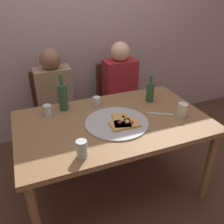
# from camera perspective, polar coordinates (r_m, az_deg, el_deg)

# --- Properties ---
(ground_plane) EXTENTS (8.00, 8.00, 0.00)m
(ground_plane) POSITION_cam_1_polar(r_m,az_deg,el_deg) (2.41, 0.23, -17.37)
(ground_plane) COLOR #513828
(back_wall) EXTENTS (6.00, 0.10, 2.60)m
(back_wall) POSITION_cam_1_polar(r_m,az_deg,el_deg) (2.85, -9.42, 19.72)
(back_wall) COLOR #B29EA3
(back_wall) RESTS_ON ground_plane
(dining_table) EXTENTS (1.53, 0.93, 0.75)m
(dining_table) POSITION_cam_1_polar(r_m,az_deg,el_deg) (1.98, 0.27, -3.87)
(dining_table) COLOR olive
(dining_table) RESTS_ON ground_plane
(pizza_tray) EXTENTS (0.50, 0.50, 0.01)m
(pizza_tray) POSITION_cam_1_polar(r_m,az_deg,el_deg) (1.90, 1.12, -2.53)
(pizza_tray) COLOR #ADADB2
(pizza_tray) RESTS_ON dining_table
(pizza_slice_last) EXTENTS (0.22, 0.13, 0.05)m
(pizza_slice_last) POSITION_cam_1_polar(r_m,az_deg,el_deg) (1.85, 3.10, -2.87)
(pizza_slice_last) COLOR tan
(pizza_slice_last) RESTS_ON pizza_tray
(pizza_slice_extra) EXTENTS (0.18, 0.25, 0.05)m
(pizza_slice_extra) POSITION_cam_1_polar(r_m,az_deg,el_deg) (1.89, 2.28, -2.11)
(pizza_slice_extra) COLOR tan
(pizza_slice_extra) RESTS_ON pizza_tray
(wine_bottle) EXTENTS (0.08, 0.08, 0.32)m
(wine_bottle) POSITION_cam_1_polar(r_m,az_deg,el_deg) (2.09, -11.60, 3.64)
(wine_bottle) COLOR #2D5133
(wine_bottle) RESTS_ON dining_table
(beer_bottle) EXTENTS (0.07, 0.07, 0.25)m
(beer_bottle) POSITION_cam_1_polar(r_m,az_deg,el_deg) (2.23, 9.04, 4.87)
(beer_bottle) COLOR #2D5133
(beer_bottle) RESTS_ON dining_table
(tumbler_near) EXTENTS (0.07, 0.07, 0.08)m
(tumbler_near) POSITION_cam_1_polar(r_m,az_deg,el_deg) (2.15, -3.67, 2.56)
(tumbler_near) COLOR silver
(tumbler_near) RESTS_ON dining_table
(tumbler_far) EXTENTS (0.08, 0.08, 0.12)m
(tumbler_far) POSITION_cam_1_polar(r_m,az_deg,el_deg) (2.05, 16.32, 0.44)
(tumbler_far) COLOR beige
(tumbler_far) RESTS_ON dining_table
(wine_glass) EXTENTS (0.07, 0.07, 0.09)m
(wine_glass) POSITION_cam_1_polar(r_m,az_deg,el_deg) (2.06, -15.04, 0.45)
(wine_glass) COLOR silver
(wine_glass) RESTS_ON dining_table
(short_glass) EXTENTS (0.07, 0.07, 0.12)m
(short_glass) POSITION_cam_1_polar(r_m,az_deg,el_deg) (1.54, -7.19, -8.69)
(short_glass) COLOR #B7C6BC
(short_glass) RESTS_ON dining_table
(table_knife) EXTENTS (0.20, 0.13, 0.01)m
(table_knife) POSITION_cam_1_polar(r_m,az_deg,el_deg) (2.07, 11.43, -0.39)
(table_knife) COLOR #B7B7BC
(table_knife) RESTS_ON dining_table
(chair_left) EXTENTS (0.44, 0.44, 0.90)m
(chair_left) POSITION_cam_1_polar(r_m,az_deg,el_deg) (2.72, -13.28, 1.27)
(chair_left) COLOR #472D1E
(chair_left) RESTS_ON ground_plane
(chair_right) EXTENTS (0.44, 0.44, 0.90)m
(chair_right) POSITION_cam_1_polar(r_m,az_deg,el_deg) (2.89, 1.33, 3.85)
(chair_right) COLOR #472D1E
(chair_right) RESTS_ON ground_plane
(guest_in_sweater) EXTENTS (0.36, 0.56, 1.17)m
(guest_in_sweater) POSITION_cam_1_polar(r_m,az_deg,el_deg) (2.53, -13.00, 2.35)
(guest_in_sweater) COLOR #937A60
(guest_in_sweater) RESTS_ON ground_plane
(guest_in_beanie) EXTENTS (0.36, 0.56, 1.17)m
(guest_in_beanie) POSITION_cam_1_polar(r_m,az_deg,el_deg) (2.71, 2.62, 5.03)
(guest_in_beanie) COLOR maroon
(guest_in_beanie) RESTS_ON ground_plane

